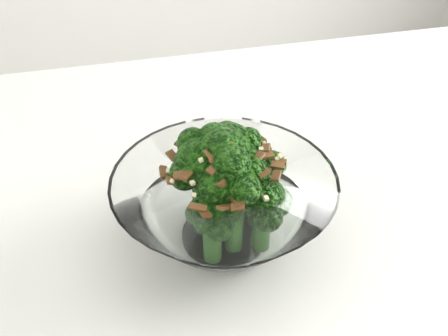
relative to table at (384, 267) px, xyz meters
name	(u,v)px	position (x,y,z in m)	size (l,w,h in m)	color
table	(384,267)	(0.00, 0.00, 0.00)	(1.31, 0.98, 0.75)	white
broccoli_dish	(225,201)	(-0.16, 0.04, 0.11)	(0.19, 0.19, 0.12)	white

